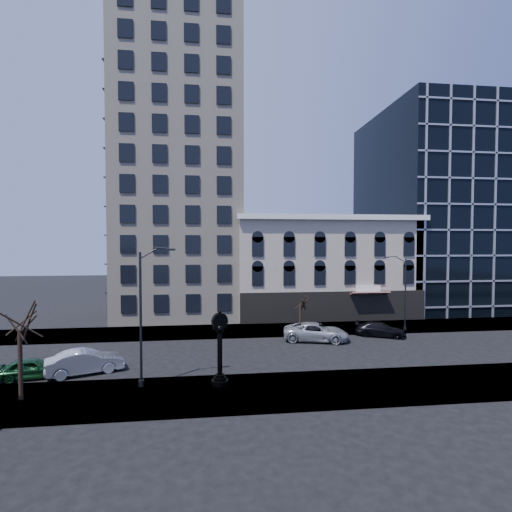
{
  "coord_description": "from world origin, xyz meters",
  "views": [
    {
      "loc": [
        -2.03,
        -30.38,
        9.21
      ],
      "look_at": [
        2.0,
        4.0,
        8.0
      ],
      "focal_mm": 26.0,
      "sensor_mm": 36.0,
      "label": 1
    }
  ],
  "objects": [
    {
      "name": "bare_tree_near",
      "position": [
        -13.14,
        -7.71,
        5.07
      ],
      "size": [
        3.82,
        3.82,
        6.56
      ],
      "color": "#302218",
      "rests_on": "sidewalk_near"
    },
    {
      "name": "glass_office",
      "position": [
        32.0,
        20.91,
        14.0
      ],
      "size": [
        20.0,
        20.15,
        28.0
      ],
      "color": "black",
      "rests_on": "ground"
    },
    {
      "name": "victorian_row",
      "position": [
        12.0,
        15.89,
        6.0
      ],
      "size": [
        22.6,
        11.19,
        12.5
      ],
      "color": "#BDAE9B",
      "rests_on": "ground"
    },
    {
      "name": "ground",
      "position": [
        0.0,
        0.0,
        0.0
      ],
      "size": [
        160.0,
        160.0,
        0.0
      ],
      "primitive_type": "plane",
      "color": "black",
      "rests_on": "ground"
    },
    {
      "name": "car_far_a",
      "position": [
        7.62,
        3.32,
        0.84
      ],
      "size": [
        6.59,
        4.29,
        1.69
      ],
      "primitive_type": "imported",
      "rotation": [
        0.0,
        0.0,
        1.31
      ],
      "color": "#A5A8AD",
      "rests_on": "ground"
    },
    {
      "name": "cream_tower",
      "position": [
        -6.11,
        18.88,
        19.32
      ],
      "size": [
        15.9,
        15.4,
        42.5
      ],
      "color": "beige",
      "rests_on": "ground"
    },
    {
      "name": "street_clock",
      "position": [
        -1.6,
        -6.77,
        2.29
      ],
      "size": [
        1.09,
        1.09,
        4.81
      ],
      "rotation": [
        0.0,
        0.0,
        0.38
      ],
      "color": "black",
      "rests_on": "sidewalk_near"
    },
    {
      "name": "car_near_a",
      "position": [
        -14.29,
        -3.85,
        0.7
      ],
      "size": [
        4.35,
        2.37,
        1.41
      ],
      "primitive_type": "imported",
      "rotation": [
        0.0,
        0.0,
        1.75
      ],
      "color": "#143F1E",
      "rests_on": "ground"
    },
    {
      "name": "street_lamp_near",
      "position": [
        -5.9,
        -6.43,
        6.93
      ],
      "size": [
        2.33,
        0.5,
        9.02
      ],
      "rotation": [
        0.0,
        0.0,
        0.1
      ],
      "color": "black",
      "rests_on": "sidewalk_near"
    },
    {
      "name": "sidewalk_near",
      "position": [
        0.0,
        -8.0,
        0.06
      ],
      "size": [
        160.0,
        6.0,
        0.12
      ],
      "primitive_type": "cube",
      "color": "gray",
      "rests_on": "ground"
    },
    {
      "name": "car_near_b",
      "position": [
        -11.0,
        -3.31,
        0.84
      ],
      "size": [
        5.4,
        3.54,
        1.68
      ],
      "primitive_type": "imported",
      "rotation": [
        0.0,
        0.0,
        1.95
      ],
      "color": "#A5A8AD",
      "rests_on": "ground"
    },
    {
      "name": "bare_tree_far",
      "position": [
        7.06,
        7.35,
        3.43
      ],
      "size": [
        2.56,
        2.56,
        4.39
      ],
      "color": "#302218",
      "rests_on": "sidewalk_far"
    },
    {
      "name": "street_lamp_far",
      "position": [
        17.41,
        6.23,
        6.08
      ],
      "size": [
        1.92,
        1.01,
        7.9
      ],
      "rotation": [
        0.0,
        0.0,
        2.73
      ],
      "color": "black",
      "rests_on": "sidewalk_far"
    },
    {
      "name": "sidewalk_far",
      "position": [
        0.0,
        8.0,
        0.06
      ],
      "size": [
        160.0,
        6.0,
        0.12
      ],
      "primitive_type": "cube",
      "color": "gray",
      "rests_on": "ground"
    },
    {
      "name": "car_far_b",
      "position": [
        14.39,
        4.18,
        0.69
      ],
      "size": [
        5.12,
        3.7,
        1.38
      ],
      "primitive_type": "imported",
      "rotation": [
        0.0,
        0.0,
        1.15
      ],
      "color": "black",
      "rests_on": "ground"
    }
  ]
}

